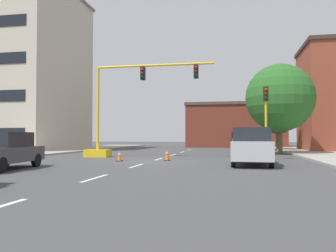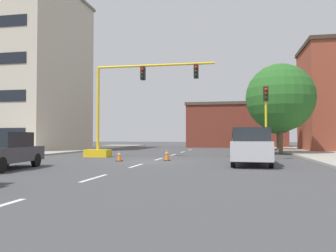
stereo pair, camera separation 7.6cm
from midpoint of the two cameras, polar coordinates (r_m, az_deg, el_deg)
name	(u,v)px [view 1 (the left image)]	position (r m, az deg, el deg)	size (l,w,h in m)	color
ground_plane	(150,162)	(21.12, -3.06, -5.90)	(160.00, 160.00, 0.00)	#424244
sidewalk_left	(35,153)	(33.58, -21.23, -4.13)	(6.00, 56.00, 0.14)	#9E998E
sidewalk_right	(336,156)	(29.51, 25.96, -4.41)	(6.00, 56.00, 0.14)	#9E998E
lane_stripe_seg_1	(95,178)	(13.06, -12.13, -8.41)	(0.16, 2.40, 0.01)	silver
lane_stripe_seg_2	(137,166)	(18.23, -5.34, -6.54)	(0.16, 2.40, 0.01)	silver
lane_stripe_seg_3	(159,159)	(23.55, -1.60, -5.47)	(0.16, 2.40, 0.01)	silver
lane_stripe_seg_4	(173,155)	(28.94, 0.75, -4.78)	(0.16, 2.40, 0.01)	silver
lane_stripe_seg_5	(183,152)	(34.36, 2.35, -4.30)	(0.16, 2.40, 0.01)	silver
lane_stripe_seg_6	(190,150)	(39.80, 3.52, -3.95)	(0.16, 2.40, 0.01)	silver
building_tall_left	(20,71)	(43.78, -23.29, 8.41)	(12.64, 13.47, 18.28)	beige
building_brick_center	(235,125)	(52.05, 11.03, 0.09)	(14.12, 8.71, 6.35)	brown
traffic_signal_gantry	(114,127)	(26.01, -9.03, -0.08)	(9.64, 1.20, 6.83)	yellow
traffic_light_pole_right	(266,106)	(23.49, 15.77, 3.19)	(0.32, 0.47, 4.80)	yellow
tree_right_mid	(280,98)	(31.19, 17.94, 4.45)	(5.82, 5.82, 7.77)	brown
tree_right_far	(277,117)	(40.02, 17.58, 1.43)	(3.81, 3.81, 5.62)	#4C3823
pickup_truck_silver	(252,147)	(19.14, 13.54, -3.36)	(2.20, 5.47, 1.99)	#BCBCC1
sedan_dark_gray_near_left	(4,150)	(17.81, -25.59, -3.64)	(2.23, 4.64, 1.74)	#3D3D42
traffic_cone_roadside_a	(167,155)	(21.86, -0.27, -4.77)	(0.36, 0.36, 0.77)	black
traffic_cone_roadside_b	(119,156)	(21.68, -8.13, -4.89)	(0.36, 0.36, 0.69)	black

